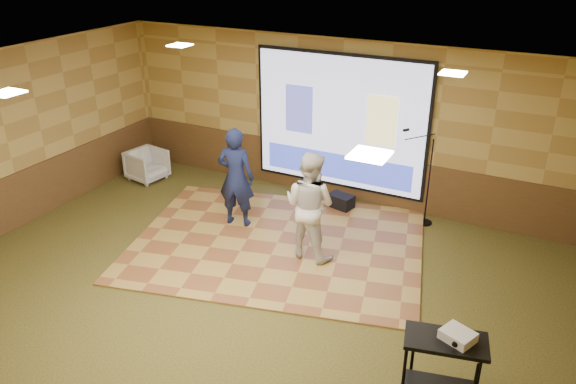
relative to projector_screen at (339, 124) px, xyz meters
The scene contains 17 objects.
ground 3.74m from the projector_screen, 90.00° to the right, with size 9.00×9.00×0.00m, color #283518.
room_shell 3.49m from the projector_screen, 90.00° to the right, with size 9.04×7.04×3.02m.
wainscot_back 1.00m from the projector_screen, 90.00° to the left, with size 9.00×0.04×0.95m, color #4E341A.
wainscot_left 5.73m from the projector_screen, 142.51° to the right, with size 0.04×7.00×0.95m, color #4E341A.
projector_screen is the anchor object (origin of this frame).
downlight_nw 3.12m from the projector_screen, 143.35° to the right, with size 0.32×0.32×0.02m, color beige.
downlight_ne 3.12m from the projector_screen, 36.65° to the right, with size 0.32×0.32×0.02m, color beige.
downlight_sw 5.61m from the projector_screen, 114.02° to the right, with size 0.32×0.32×0.02m, color beige.
downlight_se 5.61m from the projector_screen, 65.98° to the right, with size 0.32×0.32×0.02m, color beige.
dance_floor 2.57m from the projector_screen, 94.82° to the right, with size 4.62×3.52×0.03m, color #A9853E.
player_left 2.21m from the projector_screen, 121.45° to the right, with size 0.63×0.42×1.73m, color #161D45.
player_right 2.33m from the projector_screen, 78.97° to the right, with size 0.84×0.65×1.72m, color silver.
av_table 5.34m from the projector_screen, 55.85° to the right, with size 0.84×0.44×0.88m.
projector 5.32m from the projector_screen, 54.72° to the right, with size 0.31×0.26×0.10m, color silver.
mic_stand 2.01m from the projector_screen, ahead, with size 0.66×0.27×1.69m.
banquet_chair 4.08m from the projector_screen, 165.76° to the right, with size 0.67×0.69×0.63m, color gray.
duffel_bag 1.43m from the projector_screen, 58.52° to the right, with size 0.44×0.29×0.27m, color black.
Camera 1 is at (3.55, -5.72, 4.67)m, focal length 35.00 mm.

